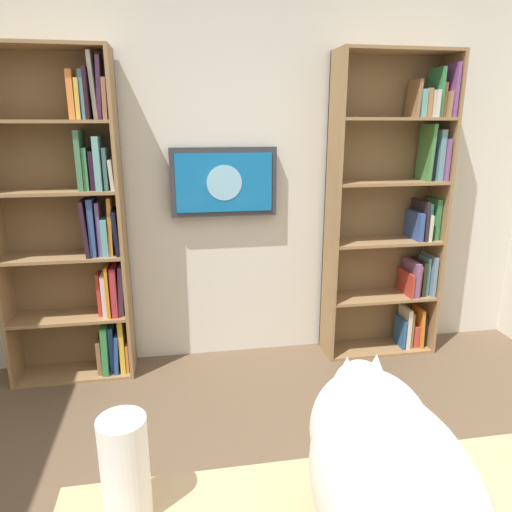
# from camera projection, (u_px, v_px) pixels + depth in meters

# --- Properties ---
(wall_back) EXTENTS (4.52, 0.06, 2.70)m
(wall_back) POSITION_uv_depth(u_px,v_px,m) (228.00, 168.00, 3.17)
(wall_back) COLOR silver
(wall_back) RESTS_ON ground
(bookshelf_left) EXTENTS (0.80, 0.28, 2.09)m
(bookshelf_left) POSITION_uv_depth(u_px,v_px,m) (397.00, 213.00, 3.29)
(bookshelf_left) COLOR #937047
(bookshelf_left) RESTS_ON ground
(bookshelf_right) EXTENTS (0.77, 0.28, 2.07)m
(bookshelf_right) POSITION_uv_depth(u_px,v_px,m) (78.00, 228.00, 2.95)
(bookshelf_right) COLOR #937047
(bookshelf_right) RESTS_ON ground
(wall_mounted_tv) EXTENTS (0.70, 0.07, 0.45)m
(wall_mounted_tv) POSITION_uv_depth(u_px,v_px,m) (224.00, 182.00, 3.11)
(wall_mounted_tv) COLOR #333338
(cat) EXTENTS (0.30, 0.68, 0.38)m
(cat) POSITION_uv_depth(u_px,v_px,m) (385.00, 474.00, 0.95)
(cat) COLOR silver
(cat) RESTS_ON desk
(paper_towel_roll) EXTENTS (0.11, 0.11, 0.26)m
(paper_towel_roll) POSITION_uv_depth(u_px,v_px,m) (125.00, 468.00, 1.06)
(paper_towel_roll) COLOR white
(paper_towel_roll) RESTS_ON desk
(coffee_mug) EXTENTS (0.08, 0.08, 0.10)m
(coffee_mug) POSITION_uv_depth(u_px,v_px,m) (416.00, 478.00, 1.14)
(coffee_mug) COLOR #335999
(coffee_mug) RESTS_ON desk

